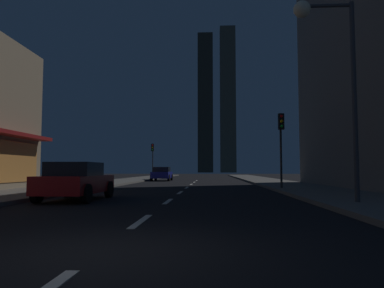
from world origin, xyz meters
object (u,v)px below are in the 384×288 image
(street_lamp_right, at_px, (327,50))
(car_parked_far, at_px, (162,174))
(traffic_light_near_right, at_px, (281,133))
(traffic_light_far_left, at_px, (153,153))
(fire_hydrant_far_left, at_px, (88,181))
(car_parked_near, at_px, (76,181))

(street_lamp_right, bearing_deg, car_parked_far, 108.69)
(car_parked_far, relative_size, traffic_light_near_right, 1.01)
(traffic_light_far_left, xyz_separation_m, street_lamp_right, (10.88, -32.12, 1.87))
(fire_hydrant_far_left, relative_size, traffic_light_near_right, 0.16)
(car_parked_near, xyz_separation_m, fire_hydrant_far_left, (-2.30, 8.11, -0.29))
(car_parked_far, distance_m, traffic_light_near_right, 20.17)
(traffic_light_far_left, bearing_deg, street_lamp_right, -71.29)
(traffic_light_far_left, height_order, street_lamp_right, street_lamp_right)
(car_parked_far, relative_size, fire_hydrant_far_left, 6.48)
(car_parked_far, xyz_separation_m, traffic_light_far_left, (-1.90, 5.57, 2.45))
(traffic_light_far_left, bearing_deg, traffic_light_near_right, -64.83)
(traffic_light_near_right, distance_m, street_lamp_right, 8.91)
(traffic_light_near_right, bearing_deg, car_parked_near, -143.55)
(car_parked_near, relative_size, car_parked_far, 1.00)
(fire_hydrant_far_left, height_order, traffic_light_near_right, traffic_light_near_right)
(car_parked_near, xyz_separation_m, street_lamp_right, (8.98, -1.99, 4.33))
(car_parked_far, distance_m, fire_hydrant_far_left, 16.61)
(car_parked_near, relative_size, street_lamp_right, 0.64)
(fire_hydrant_far_left, distance_m, traffic_light_near_right, 11.81)
(car_parked_near, relative_size, traffic_light_near_right, 1.01)
(car_parked_far, bearing_deg, street_lamp_right, -71.31)
(street_lamp_right, bearing_deg, fire_hydrant_far_left, 138.17)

